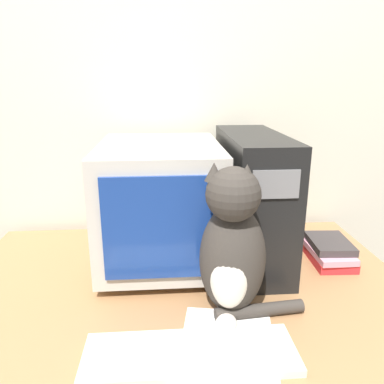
{
  "coord_description": "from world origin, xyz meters",
  "views": [
    {
      "loc": [
        -0.05,
        -0.54,
        1.3
      ],
      "look_at": [
        0.03,
        0.45,
        1.0
      ],
      "focal_mm": 35.0,
      "sensor_mm": 36.0,
      "label": 1
    }
  ],
  "objects_px": {
    "crt_monitor": "(161,202)",
    "pen": "(120,339)",
    "keyboard": "(189,354)",
    "book_stack": "(328,251)",
    "computer_tower": "(252,198)",
    "cat": "(233,249)"
  },
  "relations": [
    {
      "from": "keyboard",
      "to": "book_stack",
      "type": "relative_size",
      "value": 2.21
    },
    {
      "from": "book_stack",
      "to": "pen",
      "type": "relative_size",
      "value": 1.56
    },
    {
      "from": "computer_tower",
      "to": "keyboard",
      "type": "relative_size",
      "value": 1.06
    },
    {
      "from": "keyboard",
      "to": "pen",
      "type": "distance_m",
      "value": 0.17
    },
    {
      "from": "book_stack",
      "to": "cat",
      "type": "bearing_deg",
      "value": -145.36
    },
    {
      "from": "crt_monitor",
      "to": "pen",
      "type": "relative_size",
      "value": 3.65
    },
    {
      "from": "crt_monitor",
      "to": "cat",
      "type": "bearing_deg",
      "value": -60.49
    },
    {
      "from": "keyboard",
      "to": "pen",
      "type": "xyz_separation_m",
      "value": [
        -0.15,
        0.07,
        -0.01
      ]
    },
    {
      "from": "book_stack",
      "to": "pen",
      "type": "distance_m",
      "value": 0.73
    },
    {
      "from": "cat",
      "to": "book_stack",
      "type": "bearing_deg",
      "value": 51.75
    },
    {
      "from": "crt_monitor",
      "to": "pen",
      "type": "distance_m",
      "value": 0.46
    },
    {
      "from": "pen",
      "to": "book_stack",
      "type": "bearing_deg",
      "value": 28.41
    },
    {
      "from": "keyboard",
      "to": "cat",
      "type": "bearing_deg",
      "value": 53.55
    },
    {
      "from": "keyboard",
      "to": "book_stack",
      "type": "xyz_separation_m",
      "value": [
        0.49,
        0.42,
        0.02
      ]
    },
    {
      "from": "computer_tower",
      "to": "pen",
      "type": "xyz_separation_m",
      "value": [
        -0.39,
        -0.4,
        -0.2
      ]
    },
    {
      "from": "cat",
      "to": "crt_monitor",
      "type": "bearing_deg",
      "value": 136.63
    },
    {
      "from": "computer_tower",
      "to": "cat",
      "type": "height_order",
      "value": "computer_tower"
    },
    {
      "from": "cat",
      "to": "book_stack",
      "type": "height_order",
      "value": "cat"
    },
    {
      "from": "book_stack",
      "to": "computer_tower",
      "type": "bearing_deg",
      "value": 169.08
    },
    {
      "from": "crt_monitor",
      "to": "computer_tower",
      "type": "bearing_deg",
      "value": -1.5
    },
    {
      "from": "computer_tower",
      "to": "keyboard",
      "type": "distance_m",
      "value": 0.56
    },
    {
      "from": "crt_monitor",
      "to": "keyboard",
      "type": "height_order",
      "value": "crt_monitor"
    }
  ]
}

